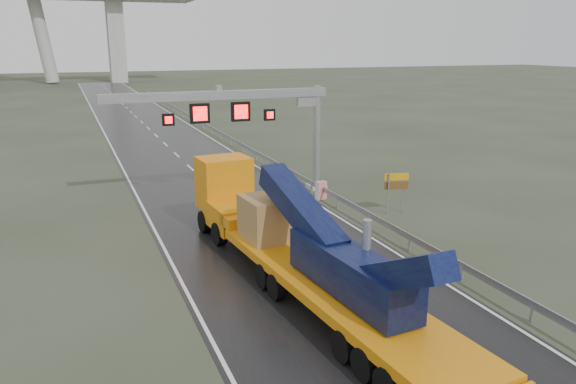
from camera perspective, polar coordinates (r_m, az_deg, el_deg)
name	(u,v)px	position (r m, az deg, el deg)	size (l,w,h in m)	color
ground	(347,315)	(21.93, 6.01, -12.35)	(400.00, 400.00, 0.00)	#2F3625
road	(165,144)	(58.79, -12.35, 4.75)	(11.00, 200.00, 0.02)	black
guardrail	(253,150)	(50.49, -3.61, 4.23)	(0.20, 140.00, 1.40)	gray
sign_gantry	(251,112)	(37.23, -3.80, 8.07)	(14.90, 1.20, 7.42)	#A3A39F
heavy_haul_truck	(283,235)	(24.68, -0.47, -4.35)	(4.74, 20.80, 4.85)	orange
exit_sign_pair	(396,185)	(34.27, 10.94, 0.71)	(1.45, 0.44, 2.54)	gray
striped_barrier	(321,190)	(37.07, 3.37, 0.16)	(0.71, 0.38, 1.20)	red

